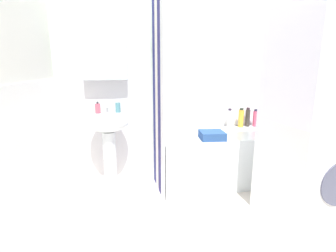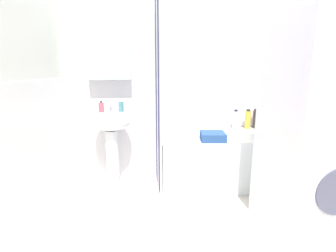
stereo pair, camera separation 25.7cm
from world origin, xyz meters
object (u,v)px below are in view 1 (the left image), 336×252
object	(u,v)px
body_wash_bottle	(248,117)
conditioner_bottle	(241,118)
soap_dispenser	(98,108)
washer_dryer_stack	(313,121)
lotion_bottle	(229,118)
towel_folded	(212,135)
bathtub	(218,157)
shampoo_bottle	(255,118)
toothbrush_cup	(118,107)
sink	(109,134)

from	to	relation	value
body_wash_bottle	conditioner_bottle	bearing A→B (deg)	-167.94
soap_dispenser	washer_dryer_stack	xyz separation A→B (m)	(1.70, -1.12, -0.00)
lotion_bottle	towel_folded	bearing A→B (deg)	-133.12
body_wash_bottle	bathtub	bearing A→B (deg)	-152.30
soap_dispenser	shampoo_bottle	bearing A→B (deg)	1.06
soap_dispenser	lotion_bottle	xyz separation A→B (m)	(1.58, 0.06, -0.19)
toothbrush_cup	towel_folded	size ratio (longest dim) A/B	0.44
lotion_bottle	washer_dryer_stack	xyz separation A→B (m)	(0.12, -1.18, 0.19)
toothbrush_cup	washer_dryer_stack	bearing A→B (deg)	-37.13
soap_dispenser	washer_dryer_stack	size ratio (longest dim) A/B	0.07
soap_dispenser	bathtub	world-z (taller)	soap_dispenser
body_wash_bottle	shampoo_bottle	bearing A→B (deg)	-16.03
shampoo_bottle	washer_dryer_stack	xyz separation A→B (m)	(-0.23, -1.16, 0.20)
bathtub	towel_folded	distance (m)	0.42
soap_dispenser	towel_folded	world-z (taller)	soap_dispenser
soap_dispenser	lotion_bottle	bearing A→B (deg)	2.12
conditioner_bottle	washer_dryer_stack	size ratio (longest dim) A/B	0.14
bathtub	washer_dryer_stack	size ratio (longest dim) A/B	0.80
bathtub	body_wash_bottle	xyz separation A→B (m)	(0.51, 0.27, 0.40)
bathtub	sink	bearing A→B (deg)	173.15
conditioner_bottle	lotion_bottle	size ratio (longest dim) A/B	1.01
shampoo_bottle	conditioner_bottle	xyz separation A→B (m)	(-0.20, 0.00, 0.01)
towel_folded	body_wash_bottle	bearing A→B (deg)	34.06
towel_folded	soap_dispenser	bearing A→B (deg)	160.79
sink	lotion_bottle	xyz separation A→B (m)	(1.48, 0.12, 0.08)
towel_folded	conditioner_bottle	bearing A→B (deg)	37.27
bathtub	conditioner_bottle	xyz separation A→B (m)	(0.40, 0.25, 0.40)
shampoo_bottle	toothbrush_cup	bearing A→B (deg)	-179.11
sink	washer_dryer_stack	size ratio (longest dim) A/B	0.47
towel_folded	shampoo_bottle	bearing A→B (deg)	29.22
body_wash_bottle	washer_dryer_stack	bearing A→B (deg)	-96.59
lotion_bottle	conditioner_bottle	bearing A→B (deg)	-7.05
towel_folded	bathtub	bearing A→B (deg)	48.10
washer_dryer_stack	towel_folded	bearing A→B (deg)	127.49
bathtub	lotion_bottle	xyz separation A→B (m)	(0.25, 0.26, 0.40)
soap_dispenser	body_wash_bottle	bearing A→B (deg)	1.96
sink	shampoo_bottle	distance (m)	1.84
bathtub	body_wash_bottle	bearing A→B (deg)	27.70
washer_dryer_stack	lotion_bottle	bearing A→B (deg)	95.80
sink	washer_dryer_stack	bearing A→B (deg)	-33.49
soap_dispenser	body_wash_bottle	size ratio (longest dim) A/B	0.52
toothbrush_cup	lotion_bottle	xyz separation A→B (m)	(1.37, 0.05, -0.19)
shampoo_bottle	body_wash_bottle	xyz separation A→B (m)	(-0.09, 0.03, 0.01)
toothbrush_cup	shampoo_bottle	xyz separation A→B (m)	(1.72, 0.03, -0.20)
soap_dispenser	toothbrush_cup	bearing A→B (deg)	2.44
bathtub	conditioner_bottle	world-z (taller)	conditioner_bottle
sink	body_wash_bottle	bearing A→B (deg)	3.96
bathtub	toothbrush_cup	bearing A→B (deg)	169.12
bathtub	conditioner_bottle	size ratio (longest dim) A/B	5.80
soap_dispenser	shampoo_bottle	distance (m)	1.94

